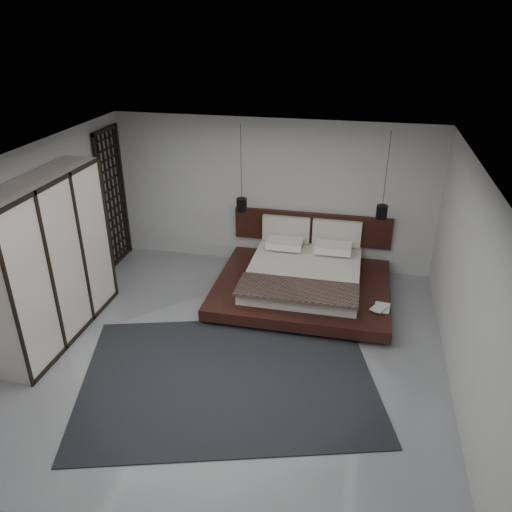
% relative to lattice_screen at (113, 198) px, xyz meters
% --- Properties ---
extents(floor, '(6.00, 6.00, 0.00)m').
position_rel_lattice_screen_xyz_m(floor, '(2.95, -2.45, -1.30)').
color(floor, '#94979D').
rests_on(floor, ground).
extents(ceiling, '(6.00, 6.00, 0.00)m').
position_rel_lattice_screen_xyz_m(ceiling, '(2.95, -2.45, 1.50)').
color(ceiling, white).
rests_on(ceiling, wall_back).
extents(wall_back, '(6.00, 0.00, 6.00)m').
position_rel_lattice_screen_xyz_m(wall_back, '(2.95, 0.55, 0.10)').
color(wall_back, '#BABAB7').
rests_on(wall_back, floor).
extents(wall_front, '(6.00, 0.00, 6.00)m').
position_rel_lattice_screen_xyz_m(wall_front, '(2.95, -5.45, 0.10)').
color(wall_front, '#BABAB7').
rests_on(wall_front, floor).
extents(wall_left, '(0.00, 6.00, 6.00)m').
position_rel_lattice_screen_xyz_m(wall_left, '(-0.05, -2.45, 0.10)').
color(wall_left, '#BABAB7').
rests_on(wall_left, floor).
extents(wall_right, '(0.00, 6.00, 6.00)m').
position_rel_lattice_screen_xyz_m(wall_right, '(5.95, -2.45, 0.10)').
color(wall_right, '#BABAB7').
rests_on(wall_right, floor).
extents(lattice_screen, '(0.05, 0.90, 2.60)m').
position_rel_lattice_screen_xyz_m(lattice_screen, '(0.00, 0.00, 0.00)').
color(lattice_screen, black).
rests_on(lattice_screen, floor).
extents(bed, '(2.94, 2.46, 1.10)m').
position_rel_lattice_screen_xyz_m(bed, '(3.72, -0.55, -1.00)').
color(bed, black).
rests_on(bed, floor).
extents(book_lower, '(0.27, 0.34, 0.03)m').
position_rel_lattice_screen_xyz_m(book_lower, '(4.93, -1.23, -1.01)').
color(book_lower, '#99724C').
rests_on(book_lower, bed).
extents(book_upper, '(0.29, 0.32, 0.02)m').
position_rel_lattice_screen_xyz_m(book_upper, '(4.91, -1.26, -0.99)').
color(book_upper, '#99724C').
rests_on(book_upper, book_lower).
extents(pendant_left, '(0.19, 0.19, 1.53)m').
position_rel_lattice_screen_xyz_m(pendant_left, '(2.51, -0.07, 0.09)').
color(pendant_left, black).
rests_on(pendant_left, ceiling).
extents(pendant_right, '(0.19, 0.19, 1.47)m').
position_rel_lattice_screen_xyz_m(pendant_right, '(4.93, -0.07, 0.15)').
color(pendant_right, black).
rests_on(pendant_right, ceiling).
extents(wardrobe, '(0.59, 2.49, 2.44)m').
position_rel_lattice_screen_xyz_m(wardrobe, '(0.25, -2.51, -0.08)').
color(wardrobe, beige).
rests_on(wardrobe, floor).
extents(rug, '(4.50, 3.75, 0.02)m').
position_rel_lattice_screen_xyz_m(rug, '(3.03, -3.02, -1.29)').
color(rug, black).
rests_on(rug, floor).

